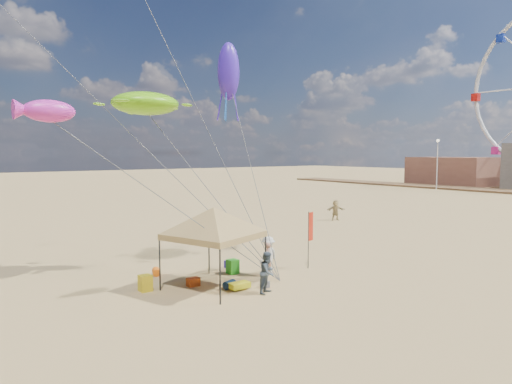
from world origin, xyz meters
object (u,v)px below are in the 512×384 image
(cooler_red, at_px, (193,282))
(chair_yellow, at_px, (145,283))
(canopy_tent, at_px, (213,210))
(beach_cart, at_px, (239,285))
(person_near_c, at_px, (268,255))
(person_far_c, at_px, (335,210))
(chair_green, at_px, (233,266))
(cooler_blue, at_px, (230,264))
(person_near_a, at_px, (267,259))
(feather_flag, at_px, (310,230))
(person_near_b, at_px, (268,272))
(lamp_north, at_px, (437,156))

(cooler_red, xyz_separation_m, chair_yellow, (-2.02, 0.61, 0.16))
(canopy_tent, xyz_separation_m, beach_cart, (0.68, -1.00, -3.25))
(canopy_tent, bearing_deg, beach_cart, -55.47)
(cooler_red, xyz_separation_m, person_near_c, (4.02, -0.39, 0.74))
(canopy_tent, relative_size, cooler_red, 11.80)
(person_far_c, bearing_deg, chair_green, -123.96)
(beach_cart, relative_size, person_near_c, 0.48)
(cooler_blue, distance_m, person_near_a, 2.48)
(cooler_red, bearing_deg, person_near_a, -9.11)
(feather_flag, bearing_deg, cooler_red, 172.75)
(chair_green, bearing_deg, chair_yellow, -178.97)
(feather_flag, bearing_deg, canopy_tent, 179.09)
(canopy_tent, height_order, person_near_a, canopy_tent)
(person_near_b, bearing_deg, person_near_a, 25.52)
(feather_flag, relative_size, lamp_north, 0.36)
(cooler_blue, height_order, chair_yellow, chair_yellow)
(person_near_c, bearing_deg, canopy_tent, -9.05)
(feather_flag, distance_m, beach_cart, 5.51)
(cooler_blue, xyz_separation_m, person_near_a, (0.60, -2.32, 0.62))
(person_near_c, xyz_separation_m, lamp_north, (55.01, 24.00, 4.59))
(cooler_blue, relative_size, person_far_c, 0.30)
(chair_yellow, xyz_separation_m, person_near_a, (5.80, -1.21, 0.46))
(cooler_blue, bearing_deg, person_near_a, -75.41)
(person_near_c, bearing_deg, beach_cart, 11.63)
(canopy_tent, distance_m, cooler_blue, 4.80)
(beach_cart, distance_m, person_near_b, 1.48)
(canopy_tent, distance_m, beach_cart, 3.47)
(cooler_blue, xyz_separation_m, person_near_b, (-1.15, -4.54, 0.71))
(chair_yellow, height_order, person_near_b, person_near_b)
(chair_green, xyz_separation_m, person_far_c, (17.43, 9.26, 0.56))
(feather_flag, relative_size, person_far_c, 1.64)
(canopy_tent, distance_m, feather_flag, 6.00)
(cooler_blue, relative_size, chair_yellow, 0.77)
(canopy_tent, relative_size, chair_green, 9.10)
(cooler_red, xyz_separation_m, beach_cart, (1.33, -1.72, 0.01))
(feather_flag, height_order, chair_green, feather_flag)
(feather_flag, bearing_deg, lamp_north, 24.93)
(canopy_tent, relative_size, person_near_b, 3.54)
(person_near_c, bearing_deg, person_far_c, -162.05)
(chair_green, height_order, person_near_a, person_near_a)
(person_near_b, height_order, lamp_north, lamp_north)
(feather_flag, distance_m, cooler_blue, 4.52)
(person_near_a, bearing_deg, person_far_c, 178.09)
(cooler_red, bearing_deg, canopy_tent, -48.34)
(cooler_blue, distance_m, chair_green, 1.17)
(feather_flag, bearing_deg, person_near_b, -155.66)
(person_near_b, relative_size, person_far_c, 0.99)
(cooler_blue, relative_size, beach_cart, 0.60)
(person_near_a, bearing_deg, feather_flag, 140.52)
(feather_flag, xyz_separation_m, person_near_c, (-2.44, 0.44, -1.06))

